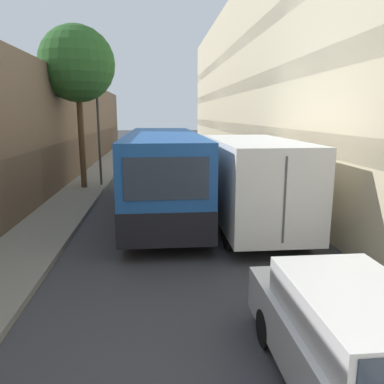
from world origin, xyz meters
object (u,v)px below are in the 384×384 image
at_px(bus, 163,171).
at_px(street_lamp, 96,84).
at_px(car_hatchback, 357,349).
at_px(box_truck, 246,177).
at_px(street_tree_left, 77,65).

bearing_deg(bus, street_lamp, 120.53).
bearing_deg(street_lamp, car_hatchback, -70.58).
xyz_separation_m(car_hatchback, bus, (-2.26, 9.93, 0.83)).
xyz_separation_m(box_truck, street_lamp, (-5.88, 6.78, 3.54)).
height_order(bus, street_tree_left, street_tree_left).
height_order(bus, box_truck, bus).
bearing_deg(street_tree_left, street_lamp, 38.69).
bearing_deg(street_tree_left, bus, -50.40).
bearing_deg(car_hatchback, box_truck, 86.32).
relative_size(car_hatchback, street_tree_left, 0.58).
height_order(car_hatchback, street_tree_left, street_tree_left).
distance_m(car_hatchback, bus, 10.22).
relative_size(bus, street_tree_left, 1.36).
relative_size(box_truck, street_lamp, 1.13).
distance_m(bus, street_lamp, 7.01).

